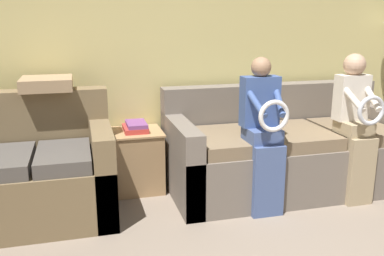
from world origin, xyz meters
name	(u,v)px	position (x,y,z in m)	size (l,w,h in m)	color
wall_back	(202,48)	(0.00, 2.72, 1.27)	(7.34, 0.06, 2.55)	#DBCC7F
couch_main	(285,152)	(0.66, 2.16, 0.34)	(2.19, 0.99, 0.93)	#70665B
couch_side	(9,177)	(-1.75, 2.10, 0.35)	(1.60, 0.89, 0.98)	brown
child_left_seated	(263,129)	(0.23, 1.74, 0.69)	(0.31, 0.37, 1.26)	#475B8E
child_right_seated	(356,120)	(1.08, 1.75, 0.71)	(0.28, 0.38, 1.27)	tan
side_shelf	(138,159)	(-0.70, 2.44, 0.29)	(0.45, 0.46, 0.56)	#9E7A51
book_stack	(136,127)	(-0.70, 2.44, 0.60)	(0.21, 0.29, 0.08)	#BC3833
throw_pillow	(47,84)	(-1.43, 2.40, 1.03)	(0.41, 0.41, 0.10)	#A38460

